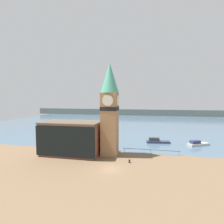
# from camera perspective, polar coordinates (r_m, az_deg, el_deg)

# --- Properties ---
(ground_plane) EXTENTS (160.00, 160.00, 0.00)m
(ground_plane) POSITION_cam_1_polar(r_m,az_deg,el_deg) (34.92, -0.73, -18.19)
(ground_plane) COLOR brown
(water) EXTENTS (160.00, 120.00, 0.00)m
(water) POSITION_cam_1_polar(r_m,az_deg,el_deg) (103.90, 7.94, -3.14)
(water) COLOR slate
(water) RESTS_ON ground_plane
(far_shoreline) EXTENTS (180.00, 3.00, 5.00)m
(far_shoreline) POSITION_cam_1_polar(r_m,az_deg,el_deg) (143.38, 9.08, -0.10)
(far_shoreline) COLOR slate
(far_shoreline) RESTS_ON water
(pier_railing) EXTENTS (13.57, 0.08, 1.09)m
(pier_railing) POSITION_cam_1_polar(r_m,az_deg,el_deg) (44.31, 12.57, -12.04)
(pier_railing) COLOR #333338
(pier_railing) RESTS_ON ground_plane
(clock_tower) EXTENTS (4.25, 4.25, 21.78)m
(clock_tower) POSITION_cam_1_polar(r_m,az_deg,el_deg) (40.94, -0.75, 1.80)
(clock_tower) COLOR #9E754C
(clock_tower) RESTS_ON ground_plane
(pier_building) EXTENTS (14.07, 7.78, 7.93)m
(pier_building) POSITION_cam_1_polar(r_m,az_deg,el_deg) (43.80, -13.06, -8.18)
(pier_building) COLOR brown
(pier_building) RESTS_ON ground_plane
(boat_near) EXTENTS (7.09, 2.80, 1.63)m
(boat_near) POSITION_cam_1_polar(r_m,az_deg,el_deg) (55.46, 14.42, -9.16)
(boat_near) COLOR #333856
(boat_near) RESTS_ON water
(boat_far) EXTENTS (6.51, 4.88, 1.55)m
(boat_far) POSITION_cam_1_polar(r_m,az_deg,el_deg) (56.39, 26.11, -9.27)
(boat_far) COLOR #B7B2A8
(boat_far) RESTS_ON water
(mooring_bollard_near) EXTENTS (0.37, 0.37, 0.75)m
(mooring_bollard_near) POSITION_cam_1_polar(r_m,az_deg,el_deg) (38.12, 5.71, -15.60)
(mooring_bollard_near) COLOR black
(mooring_bollard_near) RESTS_ON ground_plane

